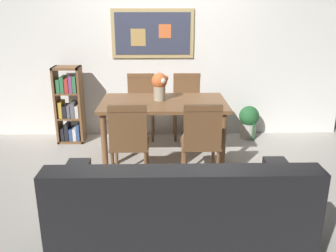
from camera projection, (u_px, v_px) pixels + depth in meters
ground_plane at (164, 169)px, 4.26m from camera, size 12.00×12.00×0.00m
wall_back_with_painting at (163, 45)px, 5.07m from camera, size 5.20×0.14×2.60m
dining_table at (163, 109)px, 4.41m from camera, size 1.53×0.90×0.72m
dining_chair_near_right at (201, 137)px, 3.71m from camera, size 0.40×0.41×0.91m
dining_chair_near_left at (129, 138)px, 3.69m from camera, size 0.40×0.41×0.91m
dining_chair_far_left at (141, 100)px, 5.18m from camera, size 0.40×0.41×0.91m
dining_chair_far_right at (187, 100)px, 5.19m from camera, size 0.40×0.41×0.91m
leather_couch at (180, 220)px, 2.68m from camera, size 1.80×0.84×0.84m
bookshelf at (70, 107)px, 4.98m from camera, size 0.36×0.28×1.06m
potted_ivy at (249, 121)px, 5.18m from camera, size 0.28×0.28×0.47m
flower_vase at (160, 85)px, 4.38m from camera, size 0.20×0.20×0.34m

